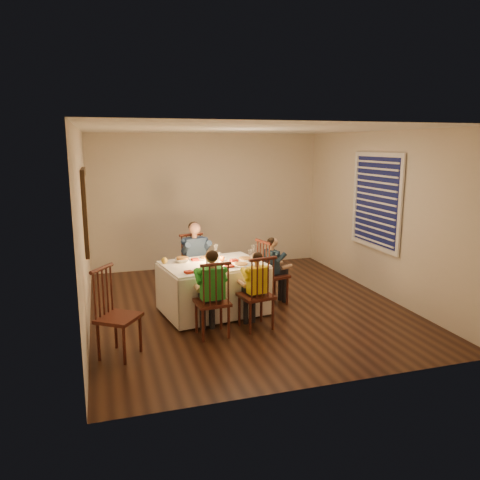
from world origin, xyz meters
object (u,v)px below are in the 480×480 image
object	(u,v)px
chair_extra	(121,356)
serving_bowl	(182,260)
dining_table	(213,278)
chair_adult	(196,296)
chair_near_right	(256,328)
chair_near_left	(213,335)
child_teal	(272,303)
chair_end	(272,303)
child_green	(213,335)
adult	(196,296)
child_yellow	(256,328)

from	to	relation	value
chair_extra	serving_bowl	xyz separation A→B (m)	(0.96, 1.28, 0.76)
dining_table	chair_adult	distance (m)	0.95
chair_near_right	serving_bowl	bearing A→B (deg)	-58.43
chair_near_left	child_teal	bearing A→B (deg)	-144.68
chair_end	chair_extra	distance (m)	2.62
chair_near_left	serving_bowl	distance (m)	1.28
chair_extra	serving_bowl	size ratio (longest dim) A/B	4.89
dining_table	chair_near_right	world-z (taller)	dining_table
chair_near_left	dining_table	bearing A→B (deg)	-108.04
child_green	child_teal	world-z (taller)	child_green
chair_near_right	adult	bearing A→B (deg)	-81.18
chair_extra	adult	bearing A→B (deg)	0.53
chair_near_right	chair_end	distance (m)	1.02
chair_near_left	child_yellow	xyz separation A→B (m)	(0.61, 0.08, 0.00)
chair_end	serving_bowl	distance (m)	1.56
chair_near_left	child_yellow	world-z (taller)	child_yellow
adult	chair_near_right	bearing A→B (deg)	-80.70
child_green	child_yellow	world-z (taller)	child_green
chair_end	chair_extra	bearing A→B (deg)	103.52
dining_table	chair_near_right	xyz separation A→B (m)	(0.40, -0.72, -0.52)
chair_near_left	child_green	size ratio (longest dim) A/B	0.89
chair_end	chair_extra	size ratio (longest dim) A/B	0.95
chair_near_right	chair_end	xyz separation A→B (m)	(0.56, 0.85, 0.00)
chair_near_left	child_green	distance (m)	0.00
chair_adult	chair_extra	distance (m)	2.25
chair_near_right	serving_bowl	world-z (taller)	serving_bowl
chair_extra	child_green	size ratio (longest dim) A/B	0.94
child_yellow	chair_adult	bearing A→B (deg)	-81.18
dining_table	chair_near_right	distance (m)	0.98
child_teal	dining_table	bearing A→B (deg)	83.84
child_yellow	child_teal	size ratio (longest dim) A/B	1.01
chair_extra	chair_end	bearing A→B (deg)	-27.80
chair_end	chair_near_right	bearing A→B (deg)	132.89
dining_table	chair_end	xyz separation A→B (m)	(0.96, 0.13, -0.52)
chair_near_left	serving_bowl	world-z (taller)	serving_bowl
child_yellow	serving_bowl	distance (m)	1.44
chair_extra	chair_near_right	bearing A→B (deg)	-43.96
dining_table	chair_adult	world-z (taller)	dining_table
dining_table	chair_near_left	world-z (taller)	dining_table
child_teal	serving_bowl	distance (m)	1.56
chair_near_left	chair_adult	bearing A→B (deg)	-97.42
chair_adult	serving_bowl	distance (m)	1.01
chair_adult	chair_end	bearing A→B (deg)	-40.75
chair_adult	child_yellow	xyz separation A→B (m)	(0.50, -1.51, 0.00)
chair_near_left	child_yellow	distance (m)	0.62
chair_adult	child_teal	world-z (taller)	child_teal
dining_table	adult	distance (m)	0.95
chair_adult	child_yellow	size ratio (longest dim) A/B	0.97
chair_near_left	adult	world-z (taller)	adult
dining_table	child_green	world-z (taller)	dining_table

